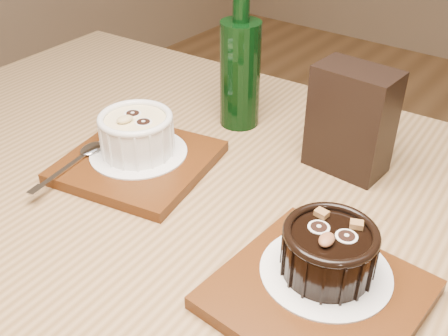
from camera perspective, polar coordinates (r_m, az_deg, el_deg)
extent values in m
cube|color=brown|center=(0.62, -0.81, -7.54)|extent=(1.25, 0.87, 0.04)
cylinder|color=brown|center=(1.35, -11.44, -2.67)|extent=(0.06, 0.06, 0.71)
cube|color=#54290E|center=(0.71, -9.30, 0.66)|extent=(0.21, 0.21, 0.01)
cylinder|color=white|center=(0.71, -9.27, 1.70)|extent=(0.13, 0.13, 0.00)
cylinder|color=white|center=(0.70, -9.46, 3.46)|extent=(0.09, 0.09, 0.05)
cylinder|color=beige|center=(0.69, -9.63, 5.14)|extent=(0.08, 0.08, 0.00)
torus|color=white|center=(0.69, -9.66, 5.40)|extent=(0.10, 0.10, 0.01)
cylinder|color=black|center=(0.70, -9.92, 5.91)|extent=(0.02, 0.02, 0.00)
cylinder|color=black|center=(0.68, -8.77, 5.01)|extent=(0.02, 0.02, 0.00)
ellipsoid|color=tan|center=(0.68, -10.76, 5.23)|extent=(0.02, 0.03, 0.01)
cube|color=#54290E|center=(0.52, 10.13, -13.40)|extent=(0.19, 0.19, 0.01)
cylinder|color=white|center=(0.54, 11.00, -10.97)|extent=(0.13, 0.13, 0.00)
cylinder|color=black|center=(0.52, 11.28, -9.09)|extent=(0.09, 0.09, 0.05)
cylinder|color=black|center=(0.50, 11.55, -7.27)|extent=(0.07, 0.07, 0.00)
torus|color=black|center=(0.50, 11.60, -6.96)|extent=(0.09, 0.09, 0.01)
cylinder|color=black|center=(0.51, 10.29, -6.30)|extent=(0.02, 0.02, 0.00)
cylinder|color=black|center=(0.50, 13.20, -7.19)|extent=(0.02, 0.02, 0.00)
ellipsoid|color=brown|center=(0.49, 11.11, -7.66)|extent=(0.02, 0.02, 0.01)
cube|color=brown|center=(0.52, 10.58, -4.88)|extent=(0.01, 0.01, 0.01)
cube|color=brown|center=(0.51, 14.23, -5.98)|extent=(0.02, 0.01, 0.01)
cube|color=black|center=(0.68, 13.69, 5.04)|extent=(0.10, 0.06, 0.14)
cylinder|color=black|center=(0.77, 1.76, 10.10)|extent=(0.06, 0.06, 0.16)
cylinder|color=black|center=(0.74, 1.90, 17.64)|extent=(0.02, 0.02, 0.05)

